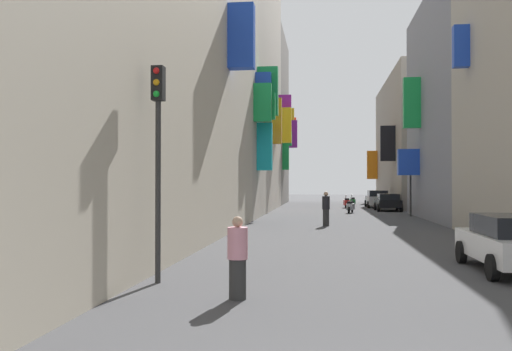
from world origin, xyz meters
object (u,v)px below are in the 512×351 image
(pedestrian_crossing, at_px, (326,209))
(traffic_light_near_corner, at_px, (410,172))
(parked_car_black, at_px, (388,202))
(scooter_green, at_px, (352,202))
(parked_car_silver, at_px, (377,199))
(pedestrian_near_left, at_px, (238,258))
(scooter_red, at_px, (347,203))
(traffic_light_far_corner, at_px, (158,137))
(scooter_silver, at_px, (351,207))

(pedestrian_crossing, distance_m, traffic_light_near_corner, 10.47)
(parked_car_black, distance_m, scooter_green, 7.88)
(parked_car_silver, height_order, pedestrian_near_left, pedestrian_near_left)
(pedestrian_near_left, bearing_deg, scooter_green, 84.02)
(scooter_red, relative_size, traffic_light_far_corner, 0.43)
(pedestrian_near_left, bearing_deg, parked_car_silver, 80.79)
(scooter_red, distance_m, pedestrian_near_left, 38.22)
(scooter_silver, bearing_deg, traffic_light_far_corner, -101.01)
(parked_car_silver, relative_size, pedestrian_near_left, 2.87)
(scooter_silver, distance_m, traffic_light_far_corner, 29.11)
(parked_car_black, xyz_separation_m, traffic_light_far_corner, (-8.58, -31.91, 2.46))
(scooter_silver, height_order, scooter_green, same)
(pedestrian_crossing, relative_size, traffic_light_near_corner, 0.41)
(parked_car_black, bearing_deg, pedestrian_crossing, -107.27)
(scooter_green, relative_size, pedestrian_near_left, 1.29)
(scooter_red, xyz_separation_m, traffic_light_near_corner, (3.60, -11.71, 2.40))
(pedestrian_near_left, relative_size, traffic_light_near_corner, 0.37)
(scooter_green, height_order, traffic_light_near_corner, traffic_light_near_corner)
(parked_car_black, xyz_separation_m, scooter_silver, (-3.05, -3.46, -0.25))
(pedestrian_near_left, distance_m, traffic_light_far_corner, 3.43)
(pedestrian_near_left, bearing_deg, traffic_light_far_corner, 144.13)
(parked_car_silver, xyz_separation_m, traffic_light_near_corner, (0.86, -12.98, 2.07))
(scooter_silver, bearing_deg, parked_car_silver, 73.41)
(pedestrian_near_left, xyz_separation_m, traffic_light_far_corner, (-1.97, 1.43, 2.41))
(traffic_light_near_corner, height_order, traffic_light_far_corner, traffic_light_far_corner)
(parked_car_silver, bearing_deg, scooter_silver, -106.59)
(scooter_silver, height_order, pedestrian_near_left, pedestrian_near_left)
(parked_car_silver, relative_size, pedestrian_crossing, 2.56)
(scooter_red, relative_size, pedestrian_near_left, 1.30)
(traffic_light_near_corner, bearing_deg, scooter_red, 107.11)
(pedestrian_crossing, distance_m, traffic_light_far_corner, 16.80)
(parked_car_silver, distance_m, scooter_red, 3.04)
(parked_car_black, height_order, pedestrian_crossing, pedestrian_crossing)
(scooter_silver, relative_size, scooter_green, 0.94)
(traffic_light_far_corner, bearing_deg, parked_car_black, 74.94)
(parked_car_silver, relative_size, traffic_light_near_corner, 1.06)
(parked_car_silver, bearing_deg, pedestrian_crossing, -102.09)
(pedestrian_near_left, bearing_deg, parked_car_black, 78.78)
(parked_car_silver, distance_m, scooter_green, 2.62)
(parked_car_silver, height_order, traffic_light_far_corner, traffic_light_far_corner)
(scooter_red, relative_size, scooter_green, 1.00)
(scooter_red, bearing_deg, scooter_silver, -90.50)
(parked_car_black, xyz_separation_m, pedestrian_near_left, (-6.61, -33.33, 0.05))
(scooter_red, bearing_deg, traffic_light_near_corner, -72.89)
(parked_car_silver, xyz_separation_m, traffic_light_far_corner, (-8.35, -37.88, 2.38))
(parked_car_silver, xyz_separation_m, scooter_red, (-2.74, -1.27, -0.33))
(parked_car_silver, height_order, pedestrian_crossing, pedestrian_crossing)
(scooter_green, distance_m, pedestrian_crossing, 23.35)
(traffic_light_near_corner, distance_m, traffic_light_far_corner, 26.56)
(scooter_red, distance_m, traffic_light_near_corner, 12.48)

